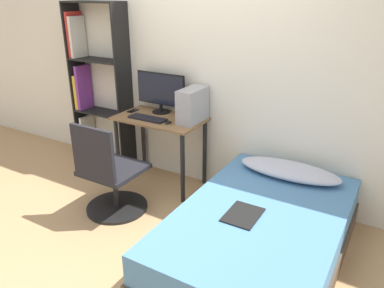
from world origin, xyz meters
name	(u,v)px	position (x,y,z in m)	size (l,w,h in m)	color
ground_plane	(123,241)	(0.00, 0.00, 0.00)	(14.00, 14.00, 0.00)	tan
wall_back	(201,69)	(0.00, 1.35, 1.25)	(8.00, 0.05, 2.50)	silver
desk	(160,130)	(-0.32, 1.05, 0.62)	(0.93, 0.55, 0.76)	brown
bookshelf	(93,87)	(-1.38, 1.19, 0.93)	(0.74, 0.27, 1.89)	black
office_chair	(110,180)	(-0.39, 0.32, 0.34)	(0.59, 0.59, 0.92)	black
bed	(259,236)	(1.08, 0.38, 0.22)	(1.20, 1.90, 0.44)	#4C3D2D
pillow	(289,170)	(1.08, 1.07, 0.50)	(0.91, 0.36, 0.11)	#B2B7C6
magazine	(243,215)	(0.98, 0.26, 0.45)	(0.24, 0.32, 0.01)	black
monitor	(161,91)	(-0.41, 1.21, 1.00)	(0.59, 0.20, 0.43)	black
keyboard	(148,118)	(-0.39, 0.94, 0.77)	(0.41, 0.14, 0.02)	black
pc_tower	(193,105)	(0.04, 1.12, 0.94)	(0.18, 0.38, 0.34)	#99999E
mouse	(168,122)	(-0.14, 0.94, 0.77)	(0.06, 0.09, 0.02)	black
phone	(133,111)	(-0.70, 1.09, 0.77)	(0.07, 0.14, 0.01)	black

